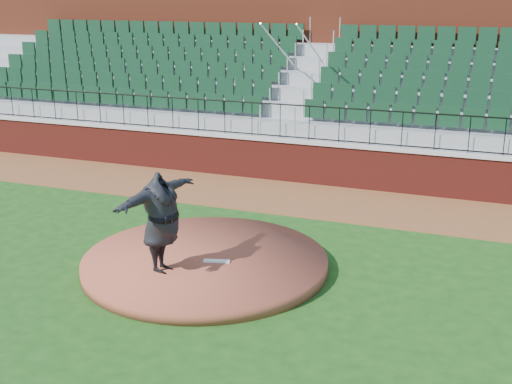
% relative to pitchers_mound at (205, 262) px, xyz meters
% --- Properties ---
extents(ground, '(90.00, 90.00, 0.00)m').
position_rel_pitchers_mound_xyz_m(ground, '(0.57, -0.06, -0.12)').
color(ground, '#184313').
rests_on(ground, ground).
extents(warning_track, '(34.00, 3.20, 0.01)m').
position_rel_pitchers_mound_xyz_m(warning_track, '(0.57, 5.34, -0.12)').
color(warning_track, brown).
rests_on(warning_track, ground).
extents(field_wall, '(34.00, 0.35, 1.20)m').
position_rel_pitchers_mound_xyz_m(field_wall, '(0.57, 6.94, 0.47)').
color(field_wall, maroon).
rests_on(field_wall, ground).
extents(wall_cap, '(34.00, 0.45, 0.10)m').
position_rel_pitchers_mound_xyz_m(wall_cap, '(0.57, 6.94, 1.12)').
color(wall_cap, '#B7B7B7').
rests_on(wall_cap, field_wall).
extents(wall_railing, '(34.00, 0.05, 1.00)m').
position_rel_pitchers_mound_xyz_m(wall_railing, '(0.57, 6.94, 1.67)').
color(wall_railing, black).
rests_on(wall_railing, wall_cap).
extents(seating_stands, '(34.00, 5.10, 4.60)m').
position_rel_pitchers_mound_xyz_m(seating_stands, '(0.57, 9.67, 2.18)').
color(seating_stands, gray).
rests_on(seating_stands, ground).
extents(concourse_wall, '(34.00, 0.50, 5.50)m').
position_rel_pitchers_mound_xyz_m(concourse_wall, '(0.57, 12.47, 2.62)').
color(concourse_wall, maroon).
rests_on(concourse_wall, ground).
extents(pitchers_mound, '(5.05, 5.05, 0.25)m').
position_rel_pitchers_mound_xyz_m(pitchers_mound, '(0.00, 0.00, 0.00)').
color(pitchers_mound, brown).
rests_on(pitchers_mound, ground).
extents(pitching_rubber, '(0.55, 0.27, 0.04)m').
position_rel_pitchers_mound_xyz_m(pitching_rubber, '(0.33, -0.17, 0.14)').
color(pitching_rubber, white).
rests_on(pitching_rubber, pitchers_mound).
extents(pitcher, '(0.94, 2.52, 2.00)m').
position_rel_pitchers_mound_xyz_m(pitcher, '(-0.47, -0.94, 1.13)').
color(pitcher, black).
rests_on(pitcher, pitchers_mound).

